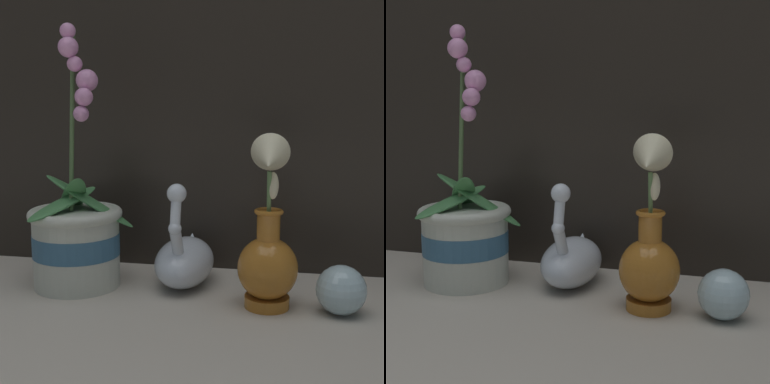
{
  "view_description": "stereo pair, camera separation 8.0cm",
  "coord_description": "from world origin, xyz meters",
  "views": [
    {
      "loc": [
        0.18,
        -0.79,
        0.33
      ],
      "look_at": [
        0.0,
        0.13,
        0.18
      ],
      "focal_mm": 50.0,
      "sensor_mm": 36.0,
      "label": 1
    },
    {
      "loc": [
        0.25,
        -0.77,
        0.33
      ],
      "look_at": [
        0.0,
        0.13,
        0.18
      ],
      "focal_mm": 50.0,
      "sensor_mm": 36.0,
      "label": 2
    }
  ],
  "objects": [
    {
      "name": "swan_figurine",
      "position": [
        -0.02,
        0.15,
        0.05
      ],
      "size": [
        0.11,
        0.19,
        0.2
      ],
      "color": "silver",
      "rests_on": "ground_plane"
    },
    {
      "name": "ground_plane",
      "position": [
        0.0,
        0.0,
        0.0
      ],
      "size": [
        2.8,
        2.8,
        0.0
      ],
      "primitive_type": "plane",
      "color": "#BCB2A3"
    },
    {
      "name": "blue_vase",
      "position": [
        0.14,
        0.06,
        0.1
      ],
      "size": [
        0.1,
        0.11,
        0.29
      ],
      "color": "#B26B23",
      "rests_on": "ground_plane"
    },
    {
      "name": "glass_sphere",
      "position": [
        0.26,
        0.06,
        0.04
      ],
      "size": [
        0.08,
        0.08,
        0.08
      ],
      "color": "silver",
      "rests_on": "ground_plane"
    },
    {
      "name": "orchid_potted_plant",
      "position": [
        -0.21,
        0.11,
        0.1
      ],
      "size": [
        0.2,
        0.21,
        0.47
      ],
      "color": "beige",
      "rests_on": "ground_plane"
    }
  ]
}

